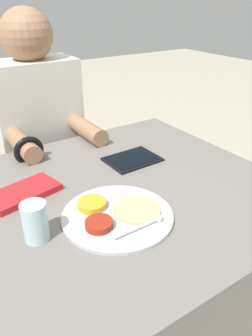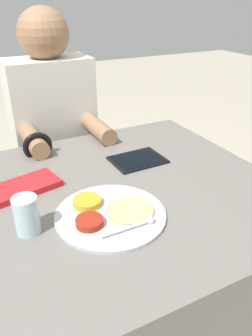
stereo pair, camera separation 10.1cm
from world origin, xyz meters
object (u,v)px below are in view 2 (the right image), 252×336
(thali_tray, at_px, (109,214))
(drinking_glass, at_px, (27,215))
(person_diner, at_px, (57,155))
(red_notebook, at_px, (25,187))
(tablet_device, at_px, (138,160))

(thali_tray, height_order, drinking_glass, drinking_glass)
(person_diner, relative_size, drinking_glass, 12.31)
(red_notebook, relative_size, drinking_glass, 2.21)
(tablet_device, bearing_deg, thali_tray, -132.00)
(drinking_glass, bearing_deg, thali_tray, -9.56)
(thali_tray, distance_m, drinking_glass, 0.21)
(thali_tray, height_order, tablet_device, thali_tray)
(tablet_device, distance_m, person_diner, 0.54)
(thali_tray, height_order, red_notebook, thali_tray)
(thali_tray, xyz_separation_m, tablet_device, (0.23, 0.26, -0.00))
(red_notebook, xyz_separation_m, tablet_device, (0.41, 0.01, -0.00))
(thali_tray, bearing_deg, red_notebook, 125.01)
(red_notebook, height_order, drinking_glass, drinking_glass)
(tablet_device, bearing_deg, person_diner, 109.51)
(red_notebook, height_order, tablet_device, red_notebook)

